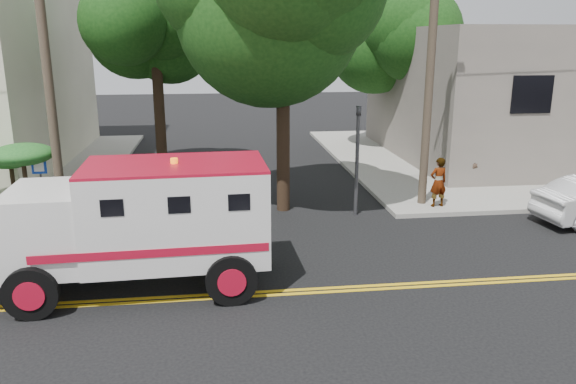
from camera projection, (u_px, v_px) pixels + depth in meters
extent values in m
plane|color=black|center=(252.00, 295.00, 12.79)|extent=(100.00, 100.00, 0.00)
cube|color=gray|center=(510.00, 157.00, 27.35)|extent=(17.00, 17.00, 0.15)
cube|color=#686159|center=(541.00, 92.00, 27.20)|extent=(14.00, 12.00, 6.00)
cylinder|color=#382D23|center=(48.00, 79.00, 16.67)|extent=(0.28, 0.28, 9.00)
cylinder|color=#382D23|center=(430.00, 75.00, 18.32)|extent=(0.28, 0.28, 9.00)
cylinder|color=black|center=(283.00, 107.00, 18.28)|extent=(0.44, 0.44, 7.00)
cylinder|color=black|center=(159.00, 110.00, 23.17)|extent=(0.44, 0.44, 5.60)
sphere|color=#10340E|center=(155.00, 40.00, 22.44)|extent=(3.92, 3.92, 3.92)
sphere|color=#10340E|center=(175.00, 29.00, 21.90)|extent=(3.36, 3.36, 3.36)
cylinder|color=black|center=(398.00, 94.00, 28.37)|extent=(0.44, 0.44, 5.95)
sphere|color=#10340E|center=(401.00, 33.00, 27.58)|extent=(4.20, 4.20, 4.20)
sphere|color=#10340E|center=(424.00, 23.00, 27.00)|extent=(3.60, 3.60, 3.60)
cylinder|color=#3F3F42|center=(357.00, 162.00, 18.15)|extent=(0.12, 0.12, 3.60)
imported|color=#3F3F42|center=(358.00, 120.00, 17.79)|extent=(0.15, 0.18, 0.90)
cylinder|color=#3F3F42|center=(43.00, 191.00, 17.70)|extent=(0.06, 0.06, 2.00)
cube|color=#0C33A5|center=(39.00, 167.00, 17.44)|extent=(0.45, 0.03, 0.45)
cube|color=#1E3314|center=(9.00, 209.00, 18.31)|extent=(3.20, 2.00, 0.24)
cylinder|color=black|center=(13.00, 182.00, 18.50)|extent=(0.14, 0.14, 1.36)
ellipsoid|color=#164C1C|center=(10.00, 160.00, 18.30)|extent=(1.55, 1.55, 0.54)
cylinder|color=black|center=(26.00, 184.00, 17.68)|extent=(0.14, 0.14, 1.68)
ellipsoid|color=#164C1C|center=(22.00, 154.00, 17.43)|extent=(1.91, 1.91, 0.66)
cube|color=silver|center=(177.00, 212.00, 12.82)|extent=(4.11, 2.51, 2.17)
cube|color=silver|center=(50.00, 227.00, 12.44)|extent=(1.73, 2.33, 1.75)
cube|color=black|center=(8.00, 209.00, 12.19)|extent=(0.12, 1.76, 0.72)
cube|color=silver|center=(1.00, 252.00, 12.41)|extent=(1.00, 2.10, 0.72)
cube|color=#A70C23|center=(174.00, 165.00, 12.53)|extent=(4.11, 2.51, 0.06)
cylinder|color=black|center=(31.00, 293.00, 11.58)|extent=(1.15, 0.37, 1.14)
cylinder|color=black|center=(57.00, 252.00, 13.78)|extent=(1.15, 0.37, 1.14)
cylinder|color=black|center=(231.00, 279.00, 12.22)|extent=(1.15, 0.37, 1.14)
cylinder|color=black|center=(225.00, 243.00, 14.43)|extent=(1.15, 0.37, 1.14)
imported|color=gray|center=(438.00, 182.00, 18.82)|extent=(0.67, 0.50, 1.69)
imported|color=gray|center=(471.00, 162.00, 21.55)|extent=(0.92, 0.73, 1.83)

